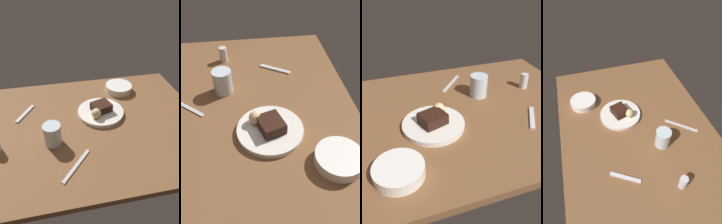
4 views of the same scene
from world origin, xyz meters
The scene contains 8 objects.
dining_table centered at (0.00, 0.00, 1.50)cm, with size 120.00×84.00×3.00cm, color brown.
dessert_plate centered at (-9.89, -6.60, 3.99)cm, with size 23.57×23.57×1.97cm, color white.
chocolate_cake_slice centered at (-10.17, -6.89, 7.06)cm, with size 9.15×7.92×4.17cm, color black.
bread_roll centered at (-6.35, -1.90, 7.39)cm, with size 4.84×4.84×4.84cm, color #DBC184.
water_glass centered at (15.75, 9.58, 7.99)cm, with size 7.84×7.84×9.98cm, color silver.
side_bowl centered at (-25.75, -26.33, 5.00)cm, with size 15.52×15.52×3.99cm, color white.
dessert_spoon centered at (28.71, -14.01, 3.35)cm, with size 15.00×1.80×0.70cm, color silver.
butter_knife centered at (7.70, 24.55, 3.25)cm, with size 19.00×1.40×0.50cm, color silver.
Camera 1 is at (13.97, 80.91, 73.88)cm, focal length 35.29 mm.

